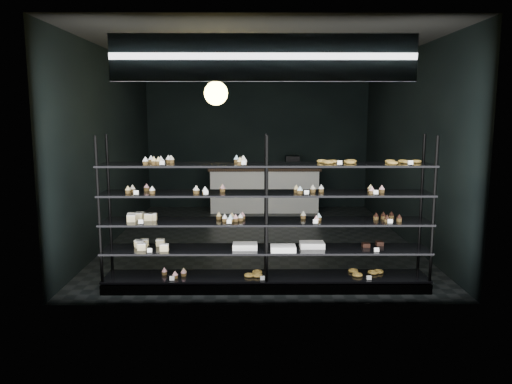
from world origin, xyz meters
TOP-DOWN VIEW (x-y plane):
  - room at (0.00, 0.00)m, footprint 5.01×6.01m
  - display_shelf at (0.02, -2.45)m, footprint 4.00×0.50m
  - signage at (0.00, -2.93)m, footprint 3.30×0.05m
  - pendant_lamp at (-0.65, -0.98)m, footprint 0.35×0.35m
  - service_counter at (0.16, 2.50)m, footprint 2.44×0.65m

SIDE VIEW (x-z plane):
  - service_counter at x=0.16m, z-range -0.11..1.12m
  - display_shelf at x=0.02m, z-range -0.33..1.58m
  - room at x=0.00m, z-range 0.00..3.20m
  - pendant_lamp at x=-0.65m, z-range 2.00..2.90m
  - signage at x=0.00m, z-range 2.50..3.00m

